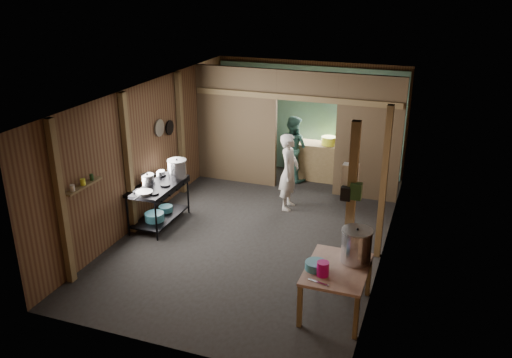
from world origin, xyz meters
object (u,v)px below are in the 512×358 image
at_px(cook, 289,172).
at_px(stove_pot_large, 177,169).
at_px(yellow_tub, 329,141).
at_px(prep_table, 336,289).
at_px(stock_pot, 356,246).
at_px(pink_bucket, 323,269).
at_px(gas_range, 159,204).

bearing_deg(cook, stove_pot_large, 118.27).
bearing_deg(cook, yellow_tub, -13.11).
height_order(prep_table, stove_pot_large, stove_pot_large).
distance_m(yellow_tub, cook, 1.84).
bearing_deg(stove_pot_large, stock_pot, -25.79).
xyz_separation_m(stove_pot_large, stock_pot, (3.74, -1.81, -0.05)).
distance_m(stock_pot, pink_bucket, 0.64).
distance_m(stove_pot_large, yellow_tub, 3.67).
distance_m(gas_range, stove_pot_large, 0.75).
xyz_separation_m(prep_table, stock_pot, (0.20, 0.27, 0.58)).
relative_size(prep_table, stock_pot, 2.26).
bearing_deg(stock_pot, yellow_tub, 107.07).
distance_m(prep_table, pink_bucket, 0.53).
bearing_deg(pink_bucket, stock_pot, 56.45).
relative_size(prep_table, cook, 0.74).
bearing_deg(yellow_tub, stock_pot, -72.93).
bearing_deg(gas_range, yellow_tub, 53.19).
bearing_deg(stove_pot_large, yellow_tub, 50.92).
distance_m(gas_range, pink_bucket, 4.04).
relative_size(gas_range, stove_pot_large, 3.68).
height_order(stove_pot_large, cook, cook).
distance_m(gas_range, cook, 2.61).
relative_size(stove_pot_large, stock_pot, 0.72).
relative_size(pink_bucket, yellow_tub, 0.61).
bearing_deg(prep_table, cook, 117.39).
bearing_deg(gas_range, prep_table, -23.40).
bearing_deg(yellow_tub, prep_table, -75.98).
xyz_separation_m(stock_pot, yellow_tub, (-1.43, 4.65, 0.02)).
bearing_deg(stock_pot, gas_range, 161.12).
bearing_deg(stock_pot, cook, 122.47).
bearing_deg(gas_range, cook, 36.23).
relative_size(pink_bucket, cook, 0.13).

